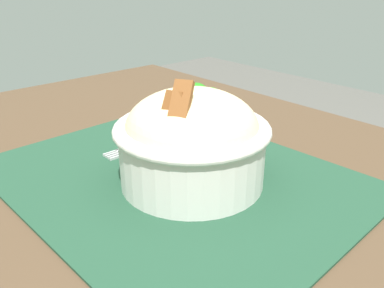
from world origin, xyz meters
name	(u,v)px	position (x,y,z in m)	size (l,w,h in m)	color
table	(160,231)	(0.00, 0.00, 0.63)	(1.08, 0.79, 0.70)	#4C3826
placemat	(173,176)	(0.00, -0.03, 0.70)	(0.44, 0.35, 0.00)	#1E422D
bowl	(192,139)	(-0.03, -0.03, 0.76)	(0.22, 0.22, 0.13)	silver
fork	(139,147)	(0.10, -0.04, 0.71)	(0.02, 0.13, 0.00)	#BABABA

